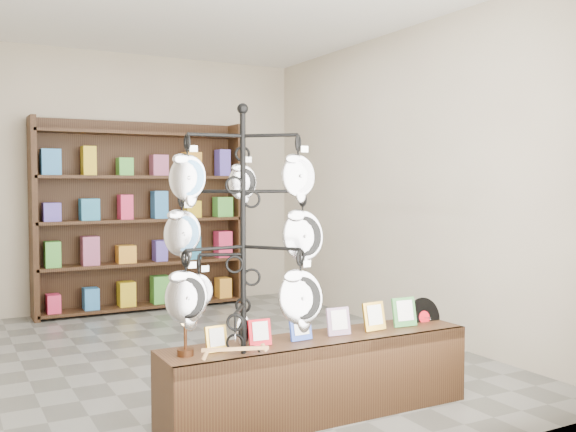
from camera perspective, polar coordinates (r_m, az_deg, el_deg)
name	(u,v)px	position (r m, az deg, el deg)	size (l,w,h in m)	color
ground	(216,356)	(5.67, -6.40, -12.24)	(5.00, 5.00, 0.00)	slate
room_envelope	(215,139)	(5.48, -6.51, 6.78)	(5.00, 5.00, 5.00)	#BFB49A
display_tree	(243,247)	(3.66, -4.01, -2.80)	(1.07, 1.07, 1.93)	black
front_shelf	(320,376)	(4.20, 2.82, -14.05)	(2.06, 0.42, 0.73)	black
back_shelving	(141,222)	(7.66, -12.90, -0.51)	(2.42, 0.36, 2.20)	black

